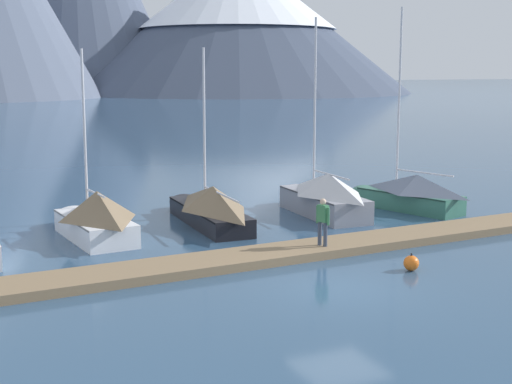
# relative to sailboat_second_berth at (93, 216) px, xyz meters

# --- Properties ---
(ground_plane) EXTENTS (700.00, 700.00, 0.00)m
(ground_plane) POSITION_rel_sailboat_second_berth_xyz_m (5.22, -9.63, -0.88)
(ground_plane) COLOR #2D4C6B
(mountain_rear_spur) EXTENTS (94.69, 94.69, 37.60)m
(mountain_rear_spur) POSITION_rel_sailboat_second_berth_xyz_m (74.44, 160.40, 19.20)
(mountain_rear_spur) COLOR #424C60
(mountain_rear_spur) RESTS_ON ground
(dock) EXTENTS (24.77, 3.47, 0.30)m
(dock) POSITION_rel_sailboat_second_berth_xyz_m (5.22, -5.63, -0.74)
(dock) COLOR #846B4C
(dock) RESTS_ON ground
(sailboat_second_berth) EXTENTS (2.49, 6.07, 7.21)m
(sailboat_second_berth) POSITION_rel_sailboat_second_berth_xyz_m (0.00, 0.00, 0.00)
(sailboat_second_berth) COLOR white
(sailboat_second_berth) RESTS_ON ground
(sailboat_mid_dock_port) EXTENTS (2.09, 7.82, 7.32)m
(sailboat_mid_dock_port) POSITION_rel_sailboat_second_berth_xyz_m (4.93, 0.53, -0.08)
(sailboat_mid_dock_port) COLOR black
(sailboat_mid_dock_port) RESTS_ON ground
(sailboat_mid_dock_starboard) EXTENTS (2.27, 6.24, 8.69)m
(sailboat_mid_dock_starboard) POSITION_rel_sailboat_second_berth_xyz_m (10.29, 0.28, 0.05)
(sailboat_mid_dock_starboard) COLOR #93939E
(sailboat_mid_dock_starboard) RESTS_ON ground
(sailboat_far_berth) EXTENTS (3.26, 6.07, 9.21)m
(sailboat_far_berth) POSITION_rel_sailboat_second_berth_xyz_m (14.48, -0.24, -0.07)
(sailboat_far_berth) COLOR #336B56
(sailboat_far_berth) RESTS_ON ground
(person_on_dock) EXTENTS (0.33, 0.56, 1.69)m
(person_on_dock) POSITION_rel_sailboat_second_berth_xyz_m (6.80, -5.79, 0.38)
(person_on_dock) COLOR #384256
(person_on_dock) RESTS_ON dock
(mooring_buoy_inner_mooring) EXTENTS (0.50, 0.50, 0.58)m
(mooring_buoy_inner_mooring) POSITION_rel_sailboat_second_berth_xyz_m (8.35, -8.86, -0.63)
(mooring_buoy_inner_mooring) COLOR orange
(mooring_buoy_inner_mooring) RESTS_ON ground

